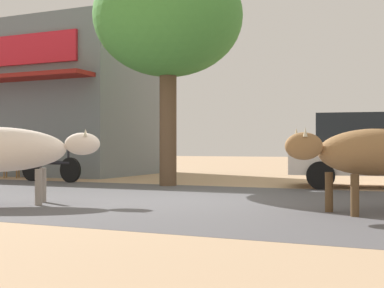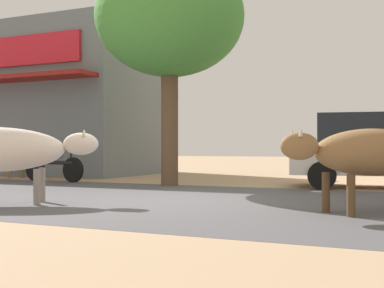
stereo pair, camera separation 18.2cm
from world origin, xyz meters
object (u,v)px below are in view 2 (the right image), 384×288
parked_motorcycle (54,163)px  cafe_chair_by_doorway (16,160)px  cow_far_dark (373,153)px  roadside_tree (170,18)px  parked_hatchback_car (376,150)px

parked_motorcycle → cafe_chair_by_doorway: size_ratio=2.15×
cow_far_dark → roadside_tree: bearing=145.2°
parked_hatchback_car → parked_motorcycle: 7.97m
parked_motorcycle → cow_far_dark: bearing=-22.3°
cow_far_dark → parked_motorcycle: bearing=157.7°
roadside_tree → parked_hatchback_car: size_ratio=1.30×
roadside_tree → cafe_chair_by_doorway: bearing=169.9°
roadside_tree → cow_far_dark: roadside_tree is taller
roadside_tree → cow_far_dark: 6.63m
cow_far_dark → cafe_chair_by_doorway: size_ratio=2.37×
parked_motorcycle → cafe_chair_by_doorway: (-2.19, 0.98, 0.04)m
cafe_chair_by_doorway → cow_far_dark: bearing=-22.7°
parked_hatchback_car → cafe_chair_by_doorway: size_ratio=4.50×
parked_hatchback_car → cow_far_dark: size_ratio=1.90×
cow_far_dark → cafe_chair_by_doorway: (-10.37, 4.33, -0.31)m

